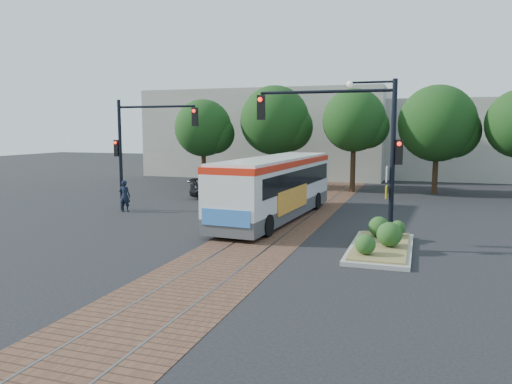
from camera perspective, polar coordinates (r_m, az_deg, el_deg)
ground at (r=20.87m, az=0.98°, el=-5.07°), size 120.00×120.00×0.00m
trackbed at (r=24.64m, az=3.78°, el=-3.16°), size 3.60×40.00×0.02m
tree_row at (r=36.21m, az=10.76°, el=7.75°), size 26.40×5.60×7.67m
warehouses at (r=48.66m, az=10.66°, el=6.37°), size 40.00×13.00×8.00m
city_bus at (r=24.66m, az=2.28°, el=0.84°), size 3.16×11.55×3.06m
traffic_island at (r=19.05m, az=14.18°, el=-5.47°), size 2.20×5.20×1.13m
signal_pole_main at (r=18.78m, az=11.63°, el=6.20°), size 5.49×0.46×6.00m
signal_pole_left at (r=27.57m, az=-13.32°, el=5.83°), size 4.99×0.34×6.00m
officer at (r=27.77m, az=-14.78°, el=-0.44°), size 0.67×0.48×1.71m
parked_car at (r=31.65m, az=-3.59°, el=0.33°), size 4.67×2.37×1.30m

